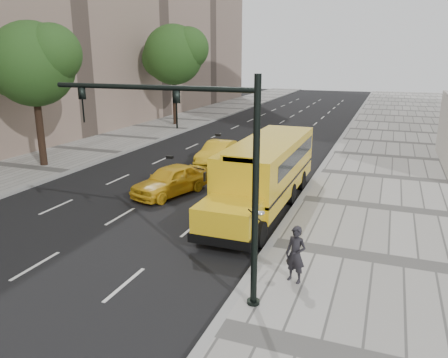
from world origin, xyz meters
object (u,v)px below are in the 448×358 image
(tree_c, at_px, (175,54))
(taxi_far, at_px, (218,153))
(traffic_signal, at_px, (205,162))
(tree_b, at_px, (34,64))
(school_bus, at_px, (267,167))
(taxi_near, at_px, (170,180))
(pedestrian, at_px, (296,254))

(tree_c, xyz_separation_m, taxi_far, (9.83, -13.42, -6.17))
(taxi_far, distance_m, traffic_signal, 16.78)
(tree_b, height_order, taxi_far, tree_b)
(school_bus, relative_size, traffic_signal, 1.81)
(school_bus, bearing_deg, taxi_near, -175.22)
(tree_b, height_order, school_bus, tree_b)
(taxi_far, bearing_deg, pedestrian, -58.77)
(tree_b, height_order, tree_c, tree_c)
(tree_b, distance_m, pedestrian, 20.63)
(traffic_signal, bearing_deg, tree_c, 118.40)
(school_bus, xyz_separation_m, pedestrian, (2.91, -7.19, -0.72))
(tree_b, distance_m, traffic_signal, 18.99)
(tree_b, bearing_deg, pedestrian, -26.66)
(school_bus, bearing_deg, pedestrian, -67.98)
(tree_c, relative_size, taxi_near, 2.20)
(school_bus, bearing_deg, traffic_signal, -85.53)
(tree_b, distance_m, taxi_near, 11.67)
(pedestrian, distance_m, traffic_signal, 4.12)
(tree_c, height_order, traffic_signal, tree_c)
(taxi_far, xyz_separation_m, traffic_signal, (5.76, -15.40, 3.36))
(taxi_near, relative_size, taxi_far, 1.00)
(tree_c, xyz_separation_m, taxi_near, (10.00, -20.39, -6.15))
(tree_b, height_order, taxi_near, tree_b)
(taxi_near, bearing_deg, taxi_far, 108.50)
(tree_c, xyz_separation_m, pedestrian, (17.80, -27.17, -5.86))
(school_bus, distance_m, taxi_far, 8.35)
(tree_b, bearing_deg, school_bus, -6.71)
(tree_c, height_order, school_bus, tree_c)
(tree_c, relative_size, pedestrian, 5.45)
(pedestrian, bearing_deg, traffic_signal, -125.23)
(traffic_signal, bearing_deg, tree_b, 145.81)
(pedestrian, bearing_deg, tree_c, 141.32)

